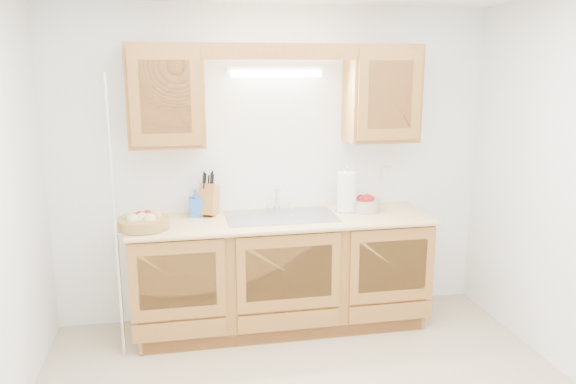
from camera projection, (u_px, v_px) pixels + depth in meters
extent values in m
cube|color=white|center=(274.00, 166.00, 4.53)|extent=(3.50, 0.02, 2.50)
cube|color=white|center=(445.00, 339.00, 1.66)|extent=(3.50, 0.02, 2.50)
cube|color=#A87431|center=(281.00, 273.00, 4.43)|extent=(2.20, 0.60, 0.86)
cube|color=tan|center=(282.00, 220.00, 4.31)|extent=(2.30, 0.63, 0.04)
cube|color=#A87431|center=(166.00, 96.00, 4.09)|extent=(0.55, 0.33, 0.75)
cube|color=#A87431|center=(382.00, 94.00, 4.40)|extent=(0.55, 0.33, 0.75)
cube|color=#A87431|center=(281.00, 51.00, 4.04)|extent=(2.20, 0.05, 0.12)
cylinder|color=white|center=(276.00, 74.00, 4.28)|extent=(0.70, 0.05, 0.05)
cube|color=white|center=(275.00, 70.00, 4.30)|extent=(0.76, 0.06, 0.05)
cube|color=#9E9EA3|center=(281.00, 216.00, 4.33)|extent=(0.84, 0.46, 0.01)
cube|color=#9E9EA3|center=(254.00, 228.00, 4.31)|extent=(0.39, 0.40, 0.16)
cube|color=#9E9EA3|center=(308.00, 225.00, 4.39)|extent=(0.39, 0.40, 0.16)
cylinder|color=silver|center=(277.00, 208.00, 4.52)|extent=(0.06, 0.06, 0.04)
cylinder|color=silver|center=(277.00, 198.00, 4.50)|extent=(0.02, 0.02, 0.16)
cylinder|color=silver|center=(278.00, 189.00, 4.43)|extent=(0.02, 0.12, 0.02)
cylinder|color=white|center=(291.00, 202.00, 4.53)|extent=(0.03, 0.03, 0.12)
cylinder|color=silver|center=(115.00, 222.00, 3.82)|extent=(0.03, 0.03, 2.00)
cube|color=white|center=(386.00, 174.00, 4.73)|extent=(0.08, 0.01, 0.12)
cylinder|color=#AB8245|center=(143.00, 223.00, 4.01)|extent=(0.49, 0.49, 0.07)
sphere|color=#D8C67F|center=(133.00, 220.00, 3.95)|extent=(0.09, 0.09, 0.09)
sphere|color=#D8C67F|center=(150.00, 220.00, 3.96)|extent=(0.09, 0.09, 0.09)
sphere|color=tan|center=(156.00, 216.00, 4.06)|extent=(0.09, 0.09, 0.09)
sphere|color=#AA1613|center=(140.00, 217.00, 4.06)|extent=(0.08, 0.08, 0.08)
sphere|color=#72A53F|center=(128.00, 218.00, 4.01)|extent=(0.08, 0.08, 0.08)
sphere|color=#D8C67F|center=(142.00, 219.00, 3.99)|extent=(0.09, 0.09, 0.09)
sphere|color=#AA1613|center=(148.00, 215.00, 4.10)|extent=(0.08, 0.08, 0.08)
cube|color=#A87431|center=(209.00, 200.00, 4.37)|extent=(0.19, 0.23, 0.27)
cylinder|color=black|center=(204.00, 182.00, 4.31)|extent=(0.03, 0.04, 0.10)
cylinder|color=black|center=(209.00, 182.00, 4.31)|extent=(0.03, 0.04, 0.10)
cylinder|color=black|center=(213.00, 181.00, 4.32)|extent=(0.03, 0.04, 0.10)
cylinder|color=black|center=(205.00, 180.00, 4.35)|extent=(0.03, 0.04, 0.10)
cylinder|color=black|center=(211.00, 179.00, 4.36)|extent=(0.03, 0.04, 0.10)
cylinder|color=black|center=(204.00, 178.00, 4.38)|extent=(0.03, 0.04, 0.10)
cylinder|color=black|center=(212.00, 177.00, 4.39)|extent=(0.03, 0.04, 0.10)
cylinder|color=orange|center=(209.00, 200.00, 4.41)|extent=(0.08, 0.08, 0.21)
cylinder|color=white|center=(208.00, 187.00, 4.38)|extent=(0.07, 0.07, 0.01)
imported|color=blue|center=(196.00, 203.00, 4.32)|extent=(0.10, 0.11, 0.22)
cube|color=#CC333F|center=(209.00, 212.00, 4.45)|extent=(0.13, 0.10, 0.01)
cube|color=green|center=(209.00, 211.00, 4.45)|extent=(0.13, 0.10, 0.02)
cylinder|color=silver|center=(346.00, 211.00, 4.48)|extent=(0.18, 0.18, 0.01)
cylinder|color=silver|center=(347.00, 189.00, 4.44)|extent=(0.02, 0.02, 0.37)
cylinder|color=white|center=(347.00, 191.00, 4.44)|extent=(0.18, 0.18, 0.31)
sphere|color=silver|center=(347.00, 167.00, 4.40)|extent=(0.02, 0.02, 0.02)
cylinder|color=silver|center=(364.00, 205.00, 4.50)|extent=(0.30, 0.30, 0.10)
sphere|color=#AA1613|center=(361.00, 199.00, 4.48)|extent=(0.07, 0.07, 0.07)
sphere|color=#AA1613|center=(367.00, 198.00, 4.51)|extent=(0.07, 0.07, 0.07)
sphere|color=#AA1613|center=(366.00, 199.00, 4.46)|extent=(0.07, 0.07, 0.07)
sphere|color=#AA1613|center=(370.00, 199.00, 4.48)|extent=(0.07, 0.07, 0.07)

